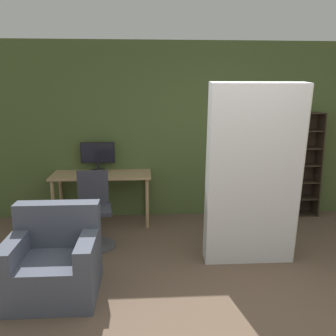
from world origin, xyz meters
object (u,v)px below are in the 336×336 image
bookshelf (284,165)px  armchair (54,262)px  monitor (98,155)px  office_chair (94,216)px  mattress_near (254,176)px

bookshelf → armchair: 3.82m
armchair → monitor: bearing=85.0°
office_chair → bookshelf: size_ratio=0.59×
office_chair → mattress_near: size_ratio=0.47×
bookshelf → armchair: bearing=-144.8°
monitor → mattress_near: bearing=-40.8°
mattress_near → armchair: 2.28m
monitor → armchair: monitor is taller
monitor → office_chair: monitor is taller
office_chair → mattress_near: mattress_near is taller
office_chair → armchair: 1.17m
bookshelf → mattress_near: bearing=-120.5°
monitor → office_chair: 1.18m
monitor → bookshelf: bearing=0.5°
office_chair → mattress_near: 2.07m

